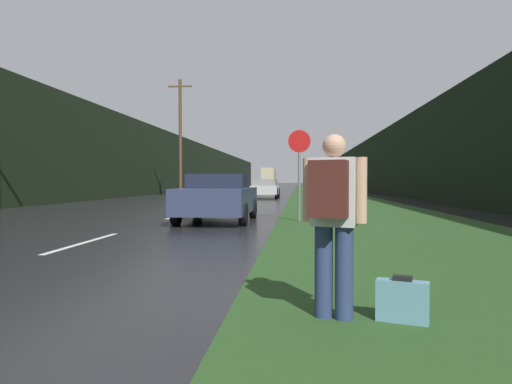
# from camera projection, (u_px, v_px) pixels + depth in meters

# --- Properties ---
(grass_verge) EXTENTS (6.00, 240.00, 0.02)m
(grass_verge) POSITION_uv_depth(u_px,v_px,m) (326.00, 195.00, 40.06)
(grass_verge) COLOR #26471E
(grass_verge) RESTS_ON ground_plane
(lane_stripe_b) EXTENTS (0.12, 3.00, 0.01)m
(lane_stripe_b) POSITION_uv_depth(u_px,v_px,m) (84.00, 243.00, 8.89)
(lane_stripe_b) COLOR silver
(lane_stripe_b) RESTS_ON ground_plane
(lane_stripe_c) EXTENTS (0.12, 3.00, 0.01)m
(lane_stripe_c) POSITION_uv_depth(u_px,v_px,m) (179.00, 215.00, 15.86)
(lane_stripe_c) COLOR silver
(lane_stripe_c) RESTS_ON ground_plane
(lane_stripe_d) EXTENTS (0.12, 3.00, 0.01)m
(lane_stripe_d) POSITION_uv_depth(u_px,v_px,m) (215.00, 205.00, 22.83)
(lane_stripe_d) COLOR silver
(lane_stripe_d) RESTS_ON ground_plane
(treeline_far_side) EXTENTS (2.00, 140.00, 6.07)m
(treeline_far_side) POSITION_uv_depth(u_px,v_px,m) (177.00, 165.00, 51.45)
(treeline_far_side) COLOR black
(treeline_far_side) RESTS_ON ground_plane
(treeline_near_side) EXTENTS (2.00, 140.00, 5.73)m
(treeline_near_side) POSITION_uv_depth(u_px,v_px,m) (376.00, 166.00, 49.38)
(treeline_near_side) COLOR black
(treeline_near_side) RESTS_ON ground_plane
(utility_pole_far) EXTENTS (1.80, 0.24, 8.75)m
(utility_pole_far) POSITION_uv_depth(u_px,v_px,m) (180.00, 137.00, 33.97)
(utility_pole_far) COLOR #4C3823
(utility_pole_far) RESTS_ON ground_plane
(stop_sign) EXTENTS (0.66, 0.07, 2.70)m
(stop_sign) POSITION_uv_depth(u_px,v_px,m) (299.00, 166.00, 13.41)
(stop_sign) COLOR slate
(stop_sign) RESTS_ON ground_plane
(hitchhiker_with_backpack) EXTENTS (0.54, 0.48, 1.61)m
(hitchhiker_with_backpack) POSITION_uv_depth(u_px,v_px,m) (333.00, 214.00, 3.89)
(hitchhiker_with_backpack) COLOR navy
(hitchhiker_with_backpack) RESTS_ON ground_plane
(suitcase) EXTENTS (0.45, 0.26, 0.41)m
(suitcase) POSITION_uv_depth(u_px,v_px,m) (402.00, 302.00, 3.82)
(suitcase) COLOR #6093A8
(suitcase) RESTS_ON ground_plane
(car_passing_near) EXTENTS (2.05, 4.15, 1.41)m
(car_passing_near) POSITION_uv_depth(u_px,v_px,m) (218.00, 197.00, 13.61)
(car_passing_near) COLOR #2D3856
(car_passing_near) RESTS_ON ground_plane
(car_passing_far) EXTENTS (2.05, 4.29, 1.33)m
(car_passing_far) POSITION_uv_depth(u_px,v_px,m) (264.00, 188.00, 31.72)
(car_passing_far) COLOR #BCBCBC
(car_passing_far) RESTS_ON ground_plane
(car_oncoming) EXTENTS (1.96, 4.61, 1.42)m
(car_oncoming) POSITION_uv_depth(u_px,v_px,m) (229.00, 187.00, 38.91)
(car_oncoming) COLOR #9E9EA3
(car_oncoming) RESTS_ON ground_plane
(delivery_truck) EXTENTS (2.58, 8.43, 3.73)m
(delivery_truck) POSITION_uv_depth(u_px,v_px,m) (269.00, 177.00, 89.91)
(delivery_truck) COLOR #6E684F
(delivery_truck) RESTS_ON ground_plane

